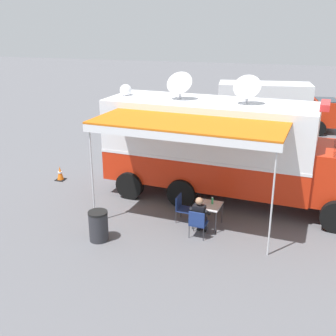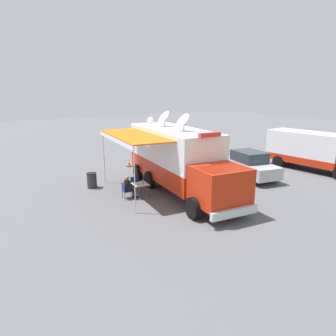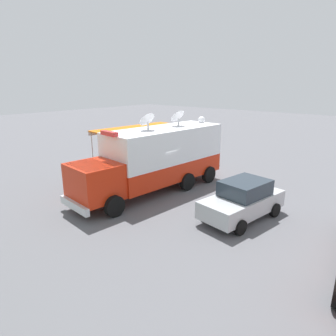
{
  "view_description": "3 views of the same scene",
  "coord_description": "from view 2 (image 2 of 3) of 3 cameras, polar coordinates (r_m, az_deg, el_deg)",
  "views": [
    {
      "loc": [
        13.87,
        2.63,
        6.1
      ],
      "look_at": [
        1.97,
        -0.9,
        1.66
      ],
      "focal_mm": 44.23,
      "sensor_mm": 36.0,
      "label": 1
    },
    {
      "loc": [
        9.12,
        14.58,
        5.6
      ],
      "look_at": [
        0.74,
        0.68,
        1.43
      ],
      "focal_mm": 32.41,
      "sensor_mm": 36.0,
      "label": 2
    },
    {
      "loc": [
        -10.85,
        12.47,
        5.93
      ],
      "look_at": [
        0.13,
        -0.39,
        1.05
      ],
      "focal_mm": 31.63,
      "sensor_mm": 36.0,
      "label": 3
    }
  ],
  "objects": [
    {
      "name": "lot_stripe",
      "position": [
        21.6,
        6.17,
        -0.7
      ],
      "size": [
        0.53,
        4.79,
        0.01
      ],
      "primitive_type": "cube",
      "rotation": [
        0.0,
        0.0,
        -0.09
      ],
      "color": "silver",
      "rests_on": "ground"
    },
    {
      "name": "car_behind_truck",
      "position": [
        20.49,
        15.1,
        0.58
      ],
      "size": [
        2.51,
        4.43,
        1.76
      ],
      "color": "#B2B5BA",
      "rests_on": "ground"
    },
    {
      "name": "water_bottle",
      "position": [
        16.27,
        -4.72,
        -2.67
      ],
      "size": [
        0.07,
        0.07,
        0.22
      ],
      "color": "#3F9959",
      "rests_on": "folding_table"
    },
    {
      "name": "command_truck",
      "position": [
        16.91,
        1.96,
        1.93
      ],
      "size": [
        5.34,
        9.66,
        4.53
      ],
      "color": "red",
      "rests_on": "ground"
    },
    {
      "name": "trash_bin",
      "position": [
        18.4,
        -14.13,
        -2.27
      ],
      "size": [
        0.57,
        0.57,
        0.91
      ],
      "color": "#2D2D33",
      "rests_on": "ground"
    },
    {
      "name": "support_truck",
      "position": [
        24.03,
        25.48,
        2.9
      ],
      "size": [
        2.98,
        7.0,
        2.7
      ],
      "color": "white",
      "rests_on": "ground"
    },
    {
      "name": "folding_chair_at_table",
      "position": [
        16.23,
        -7.98,
        -4.01
      ],
      "size": [
        0.52,
        0.52,
        0.87
      ],
      "color": "navy",
      "rests_on": "ground"
    },
    {
      "name": "traffic_cone",
      "position": [
        23.05,
        -7.34,
        0.94
      ],
      "size": [
        0.36,
        0.36,
        0.58
      ],
      "color": "black",
      "rests_on": "ground"
    },
    {
      "name": "folding_chair_beside_table",
      "position": [
        17.19,
        -6.15,
        -2.89
      ],
      "size": [
        0.52,
        0.52,
        0.87
      ],
      "color": "navy",
      "rests_on": "ground"
    },
    {
      "name": "seated_responder",
      "position": [
        16.24,
        -7.37,
        -3.46
      ],
      "size": [
        0.69,
        0.58,
        1.25
      ],
      "color": "black",
      "rests_on": "ground"
    },
    {
      "name": "ground_plane",
      "position": [
        18.08,
        0.88,
        -3.64
      ],
      "size": [
        100.0,
        100.0,
        0.0
      ],
      "primitive_type": "plane",
      "color": "#5B5B60"
    },
    {
      "name": "folding_table",
      "position": [
        16.37,
        -5.24,
        -3.17
      ],
      "size": [
        0.87,
        0.87,
        0.73
      ],
      "color": "silver",
      "rests_on": "ground"
    }
  ]
}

